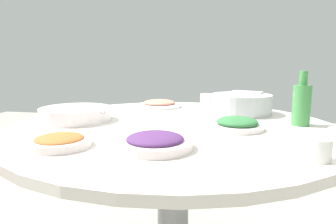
{
  "coord_description": "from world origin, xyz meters",
  "views": [
    {
      "loc": [
        -0.21,
        1.21,
        1.01
      ],
      "look_at": [
        0.04,
        -0.08,
        0.79
      ],
      "focal_mm": 32.97,
      "sensor_mm": 36.0,
      "label": 1
    }
  ],
  "objects_px": {
    "round_dining_table": "(173,151)",
    "soup_bowl": "(76,114)",
    "dish_shrimp": "(159,104)",
    "dish_tofu_braise": "(60,141)",
    "dish_greens": "(237,124)",
    "dish_eggplant": "(155,142)",
    "rice_bowl": "(241,103)",
    "tea_cup_side": "(316,149)",
    "tea_cup_far": "(206,100)",
    "green_bottle": "(302,104)"
  },
  "relations": [
    {
      "from": "dish_greens",
      "to": "dish_tofu_braise",
      "type": "relative_size",
      "value": 1.04
    },
    {
      "from": "tea_cup_side",
      "to": "dish_eggplant",
      "type": "bearing_deg",
      "value": -2.67
    },
    {
      "from": "soup_bowl",
      "to": "tea_cup_side",
      "type": "relative_size",
      "value": 4.1
    },
    {
      "from": "round_dining_table",
      "to": "rice_bowl",
      "type": "distance_m",
      "value": 0.46
    },
    {
      "from": "dish_tofu_braise",
      "to": "soup_bowl",
      "type": "bearing_deg",
      "value": -69.21
    },
    {
      "from": "rice_bowl",
      "to": "dish_eggplant",
      "type": "bearing_deg",
      "value": 67.62
    },
    {
      "from": "rice_bowl",
      "to": "dish_shrimp",
      "type": "distance_m",
      "value": 0.45
    },
    {
      "from": "rice_bowl",
      "to": "dish_shrimp",
      "type": "relative_size",
      "value": 1.25
    },
    {
      "from": "dish_eggplant",
      "to": "dish_shrimp",
      "type": "xyz_separation_m",
      "value": [
        0.16,
        -0.79,
        -0.0
      ]
    },
    {
      "from": "soup_bowl",
      "to": "round_dining_table",
      "type": "bearing_deg",
      "value": 179.95
    },
    {
      "from": "dish_tofu_braise",
      "to": "dish_greens",
      "type": "bearing_deg",
      "value": -147.49
    },
    {
      "from": "soup_bowl",
      "to": "dish_greens",
      "type": "relative_size",
      "value": 1.59
    },
    {
      "from": "dish_shrimp",
      "to": "dish_greens",
      "type": "xyz_separation_m",
      "value": [
        -0.41,
        0.48,
        0.0
      ]
    },
    {
      "from": "round_dining_table",
      "to": "soup_bowl",
      "type": "xyz_separation_m",
      "value": [
        0.43,
        -0.0,
        0.14
      ]
    },
    {
      "from": "dish_eggplant",
      "to": "dish_greens",
      "type": "xyz_separation_m",
      "value": [
        -0.25,
        -0.31,
        -0.0
      ]
    },
    {
      "from": "tea_cup_side",
      "to": "round_dining_table",
      "type": "bearing_deg",
      "value": -39.23
    },
    {
      "from": "round_dining_table",
      "to": "dish_tofu_braise",
      "type": "relative_size",
      "value": 6.93
    },
    {
      "from": "dish_eggplant",
      "to": "dish_tofu_braise",
      "type": "distance_m",
      "value": 0.29
    },
    {
      "from": "round_dining_table",
      "to": "dish_eggplant",
      "type": "bearing_deg",
      "value": 90.95
    },
    {
      "from": "soup_bowl",
      "to": "dish_greens",
      "type": "distance_m",
      "value": 0.68
    },
    {
      "from": "round_dining_table",
      "to": "tea_cup_side",
      "type": "distance_m",
      "value": 0.6
    },
    {
      "from": "tea_cup_side",
      "to": "soup_bowl",
      "type": "bearing_deg",
      "value": -22.66
    },
    {
      "from": "dish_shrimp",
      "to": "round_dining_table",
      "type": "bearing_deg",
      "value": 109.5
    },
    {
      "from": "soup_bowl",
      "to": "tea_cup_far",
      "type": "relative_size",
      "value": 4.31
    },
    {
      "from": "dish_shrimp",
      "to": "tea_cup_far",
      "type": "xyz_separation_m",
      "value": [
        -0.25,
        -0.06,
        0.02
      ]
    },
    {
      "from": "round_dining_table",
      "to": "soup_bowl",
      "type": "height_order",
      "value": "soup_bowl"
    },
    {
      "from": "green_bottle",
      "to": "dish_eggplant",
      "type": "bearing_deg",
      "value": 40.79
    },
    {
      "from": "dish_greens",
      "to": "rice_bowl",
      "type": "bearing_deg",
      "value": -94.44
    },
    {
      "from": "dish_eggplant",
      "to": "dish_greens",
      "type": "height_order",
      "value": "same"
    },
    {
      "from": "dish_greens",
      "to": "green_bottle",
      "type": "height_order",
      "value": "green_bottle"
    },
    {
      "from": "round_dining_table",
      "to": "rice_bowl",
      "type": "bearing_deg",
      "value": -131.03
    },
    {
      "from": "dish_eggplant",
      "to": "dish_tofu_braise",
      "type": "relative_size",
      "value": 1.18
    },
    {
      "from": "dish_shrimp",
      "to": "dish_tofu_braise",
      "type": "distance_m",
      "value": 0.83
    },
    {
      "from": "green_bottle",
      "to": "dish_shrimp",
      "type": "bearing_deg",
      "value": -28.25
    },
    {
      "from": "dish_shrimp",
      "to": "dish_tofu_braise",
      "type": "xyz_separation_m",
      "value": [
        0.13,
        0.82,
        -0.0
      ]
    },
    {
      "from": "dish_tofu_braise",
      "to": "tea_cup_side",
      "type": "distance_m",
      "value": 0.73
    },
    {
      "from": "tea_cup_far",
      "to": "rice_bowl",
      "type": "bearing_deg",
      "value": 136.25
    },
    {
      "from": "dish_eggplant",
      "to": "dish_greens",
      "type": "distance_m",
      "value": 0.39
    },
    {
      "from": "round_dining_table",
      "to": "tea_cup_side",
      "type": "height_order",
      "value": "tea_cup_side"
    },
    {
      "from": "dish_tofu_braise",
      "to": "tea_cup_far",
      "type": "distance_m",
      "value": 0.96
    },
    {
      "from": "rice_bowl",
      "to": "soup_bowl",
      "type": "xyz_separation_m",
      "value": [
        0.71,
        0.32,
        -0.02
      ]
    },
    {
      "from": "rice_bowl",
      "to": "dish_eggplant",
      "type": "relative_size",
      "value": 1.29
    },
    {
      "from": "dish_shrimp",
      "to": "tea_cup_side",
      "type": "relative_size",
      "value": 3.04
    },
    {
      "from": "soup_bowl",
      "to": "dish_tofu_braise",
      "type": "distance_m",
      "value": 0.41
    },
    {
      "from": "dish_eggplant",
      "to": "tea_cup_far",
      "type": "xyz_separation_m",
      "value": [
        -0.09,
        -0.84,
        0.02
      ]
    },
    {
      "from": "dish_shrimp",
      "to": "soup_bowl",
      "type": "bearing_deg",
      "value": 58.26
    },
    {
      "from": "dish_greens",
      "to": "green_bottle",
      "type": "distance_m",
      "value": 0.29
    },
    {
      "from": "tea_cup_side",
      "to": "tea_cup_far",
      "type": "bearing_deg",
      "value": -67.94
    },
    {
      "from": "dish_tofu_braise",
      "to": "tea_cup_far",
      "type": "height_order",
      "value": "tea_cup_far"
    },
    {
      "from": "soup_bowl",
      "to": "tea_cup_side",
      "type": "bearing_deg",
      "value": 157.34
    }
  ]
}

